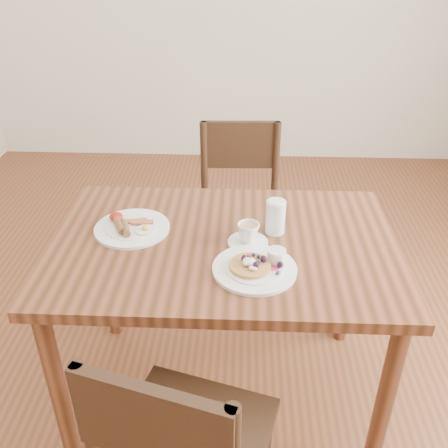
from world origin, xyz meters
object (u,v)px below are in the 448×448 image
(dining_table, at_px, (224,264))
(pancake_plate, at_px, (256,266))
(chair_far, at_px, (240,205))
(breakfast_plate, at_px, (131,227))
(water_glass, at_px, (275,217))
(teacup_saucer, at_px, (248,235))

(dining_table, height_order, pancake_plate, pancake_plate)
(dining_table, xyz_separation_m, chair_far, (0.05, 0.73, -0.16))
(pancake_plate, height_order, breakfast_plate, pancake_plate)
(dining_table, bearing_deg, breakfast_plate, 169.76)
(chair_far, height_order, water_glass, chair_far)
(chair_far, bearing_deg, water_glass, 99.34)
(pancake_plate, relative_size, breakfast_plate, 1.00)
(pancake_plate, distance_m, teacup_saucer, 0.16)
(water_glass, bearing_deg, pancake_plate, -106.41)
(dining_table, relative_size, water_glass, 9.75)
(breakfast_plate, height_order, teacup_saucer, teacup_saucer)
(pancake_plate, bearing_deg, teacup_saucer, 99.93)
(teacup_saucer, relative_size, water_glass, 1.14)
(water_glass, bearing_deg, chair_far, 101.33)
(pancake_plate, xyz_separation_m, water_glass, (0.07, 0.23, 0.05))
(teacup_saucer, bearing_deg, water_glass, 40.01)
(breakfast_plate, height_order, water_glass, water_glass)
(chair_far, distance_m, breakfast_plate, 0.81)
(dining_table, height_order, breakfast_plate, breakfast_plate)
(teacup_saucer, distance_m, water_glass, 0.13)
(pancake_plate, xyz_separation_m, teacup_saucer, (-0.03, 0.15, 0.02))
(breakfast_plate, bearing_deg, water_glass, 1.01)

